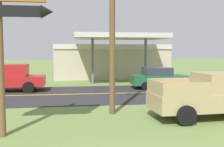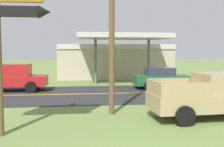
% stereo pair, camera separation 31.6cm
% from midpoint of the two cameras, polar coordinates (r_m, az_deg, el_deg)
% --- Properties ---
extents(road_asphalt, '(140.00, 8.00, 0.02)m').
position_cam_midpoint_polar(road_asphalt, '(18.42, -1.37, -4.28)').
color(road_asphalt, '#2B2B2D').
rests_on(road_asphalt, ground).
extents(road_centre_line, '(126.00, 0.20, 0.01)m').
position_cam_midpoint_polar(road_centre_line, '(18.42, -1.37, -4.24)').
color(road_centre_line, gold).
rests_on(road_centre_line, road_asphalt).
extents(utility_pole, '(1.78, 0.26, 8.14)m').
position_cam_midpoint_polar(utility_pole, '(12.38, 0.69, 11.46)').
color(utility_pole, brown).
rests_on(utility_pole, ground).
extents(gas_station, '(12.00, 11.50, 4.40)m').
position_cam_midpoint_polar(gas_station, '(29.73, 0.79, 2.90)').
color(gas_station, beige).
rests_on(gas_station, ground).
extents(pickup_tan_parked_on_lawn, '(5.30, 2.46, 1.96)m').
position_cam_midpoint_polar(pickup_tan_parked_on_lawn, '(12.50, 20.94, -4.48)').
color(pickup_tan_parked_on_lawn, tan).
rests_on(pickup_tan_parked_on_lawn, ground).
extents(pickup_red_on_road, '(5.20, 2.24, 1.96)m').
position_cam_midpoint_polar(pickup_red_on_road, '(20.76, -20.13, -0.89)').
color(pickup_red_on_road, red).
rests_on(pickup_red_on_road, ground).
extents(car_green_mid_lane, '(4.20, 2.00, 1.64)m').
position_cam_midpoint_polar(car_green_mid_lane, '(21.21, 10.72, -0.93)').
color(car_green_mid_lane, '#1E6038').
rests_on(car_green_mid_lane, ground).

